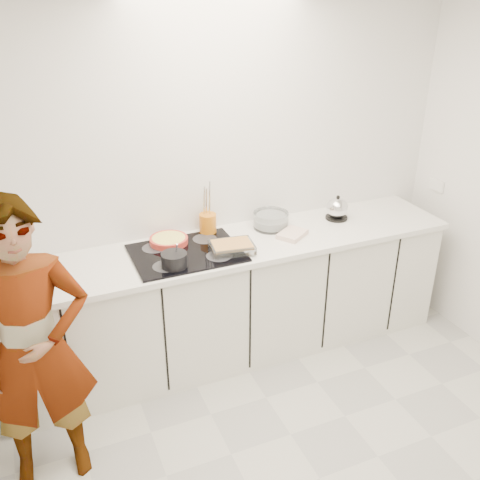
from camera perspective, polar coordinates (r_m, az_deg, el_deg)
name	(u,v)px	position (r m, az deg, el deg)	size (l,w,h in m)	color
floor	(320,478)	(3.36, 8.49, -23.85)	(3.60, 3.20, 0.00)	beige
wall_back	(216,176)	(3.83, -2.53, 6.82)	(3.60, 0.00, 2.60)	white
base_cabinets	(234,302)	(3.94, -0.63, -6.59)	(3.20, 0.58, 0.87)	silver
countertop	(234,246)	(3.71, -0.67, -0.66)	(3.24, 0.64, 0.04)	white
hob	(186,253)	(3.58, -5.74, -1.38)	(0.72, 0.54, 0.01)	black
tart_dish	(169,240)	(3.70, -7.61, -0.01)	(0.33, 0.33, 0.04)	red
saucepan	(174,260)	(3.39, -7.03, -2.12)	(0.19, 0.19, 0.16)	black
baking_dish	(232,247)	(3.56, -0.87, -0.71)	(0.31, 0.25, 0.06)	silver
mixing_bowl	(271,221)	(3.93, 3.32, 2.06)	(0.31, 0.31, 0.12)	silver
tea_towel	(292,234)	(3.82, 5.60, 0.62)	(0.21, 0.15, 0.03)	white
kettle	(337,209)	(4.13, 10.32, 3.28)	(0.21, 0.21, 0.19)	black
utensil_crock	(208,224)	(3.83, -3.45, 1.72)	(0.12, 0.12, 0.15)	orange
cook	(34,350)	(3.00, -21.15, -10.91)	(0.61, 0.40, 1.68)	silver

